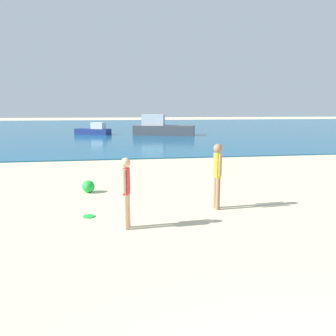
{
  "coord_description": "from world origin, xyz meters",
  "views": [
    {
      "loc": [
        -1.86,
        -0.86,
        2.64
      ],
      "look_at": [
        -0.51,
        7.6,
        1.06
      ],
      "focal_mm": 34.24,
      "sensor_mm": 36.0,
      "label": 1
    }
  ],
  "objects_px": {
    "person_standing": "(126,189)",
    "beach_ball": "(88,187)",
    "person_distant": "(217,172)",
    "boat_far": "(162,128)",
    "boat_near": "(94,130)",
    "frisbee": "(89,216)"
  },
  "relations": [
    {
      "from": "person_distant",
      "to": "boat_far",
      "type": "distance_m",
      "value": 23.94
    },
    {
      "from": "person_standing",
      "to": "beach_ball",
      "type": "bearing_deg",
      "value": -139.61
    },
    {
      "from": "beach_ball",
      "to": "frisbee",
      "type": "bearing_deg",
      "value": -85.24
    },
    {
      "from": "boat_near",
      "to": "person_distant",
      "type": "bearing_deg",
      "value": 127.72
    },
    {
      "from": "beach_ball",
      "to": "boat_near",
      "type": "bearing_deg",
      "value": 93.29
    },
    {
      "from": "beach_ball",
      "to": "person_standing",
      "type": "bearing_deg",
      "value": -71.57
    },
    {
      "from": "person_standing",
      "to": "boat_near",
      "type": "height_order",
      "value": "person_standing"
    },
    {
      "from": "person_standing",
      "to": "frisbee",
      "type": "xyz_separation_m",
      "value": [
        -0.92,
        0.94,
        -0.9
      ]
    },
    {
      "from": "person_standing",
      "to": "person_distant",
      "type": "relative_size",
      "value": 0.92
    },
    {
      "from": "boat_near",
      "to": "frisbee",
      "type": "bearing_deg",
      "value": 120.38
    },
    {
      "from": "boat_far",
      "to": "boat_near",
      "type": "bearing_deg",
      "value": -177.77
    },
    {
      "from": "boat_far",
      "to": "beach_ball",
      "type": "height_order",
      "value": "boat_far"
    },
    {
      "from": "frisbee",
      "to": "person_distant",
      "type": "height_order",
      "value": "person_distant"
    },
    {
      "from": "frisbee",
      "to": "person_distant",
      "type": "distance_m",
      "value": 3.47
    },
    {
      "from": "person_distant",
      "to": "beach_ball",
      "type": "height_order",
      "value": "person_distant"
    },
    {
      "from": "person_distant",
      "to": "frisbee",
      "type": "bearing_deg",
      "value": -94.82
    },
    {
      "from": "person_standing",
      "to": "beach_ball",
      "type": "distance_m",
      "value": 3.61
    },
    {
      "from": "person_standing",
      "to": "beach_ball",
      "type": "height_order",
      "value": "person_standing"
    },
    {
      "from": "person_distant",
      "to": "boat_far",
      "type": "bearing_deg",
      "value": 168.38
    },
    {
      "from": "person_standing",
      "to": "boat_far",
      "type": "bearing_deg",
      "value": -167.78
    },
    {
      "from": "person_standing",
      "to": "boat_far",
      "type": "height_order",
      "value": "boat_far"
    },
    {
      "from": "frisbee",
      "to": "person_distant",
      "type": "xyz_separation_m",
      "value": [
        3.33,
        0.14,
        0.98
      ]
    }
  ]
}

